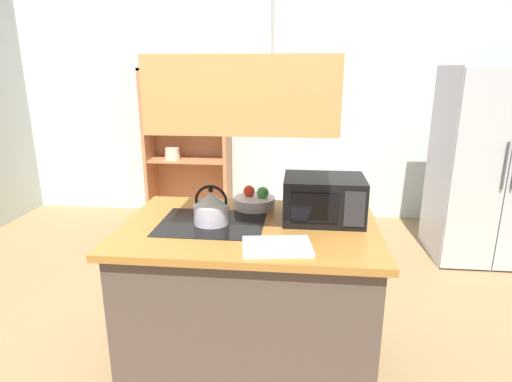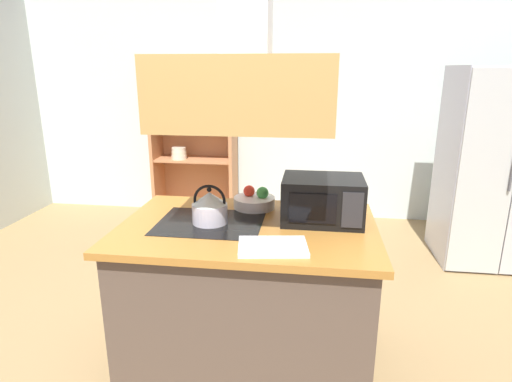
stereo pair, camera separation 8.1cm
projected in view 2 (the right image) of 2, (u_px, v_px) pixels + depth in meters
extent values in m
plane|color=olive|center=(215.00, 372.00, 2.54)|extent=(7.80, 7.80, 0.00)
cube|color=silver|center=(270.00, 104.00, 5.02)|extent=(6.00, 0.12, 2.70)
cube|color=#4F4136|center=(248.00, 298.00, 2.54)|extent=(1.38, 0.90, 0.86)
cube|color=#A16A2B|center=(248.00, 228.00, 2.42)|extent=(1.46, 0.98, 0.04)
cube|color=black|center=(210.00, 223.00, 2.44)|extent=(0.60, 0.48, 0.00)
cube|color=#AC8546|center=(247.00, 92.00, 2.20)|extent=(0.90, 0.70, 0.36)
cube|color=#B2B6C7|center=(496.00, 167.00, 3.84)|extent=(0.90, 0.72, 1.78)
cube|color=#B8BCBA|center=(486.00, 177.00, 3.51)|extent=(0.44, 0.03, 1.74)
cube|color=#B5754A|center=(156.00, 144.00, 5.08)|extent=(0.04, 0.40, 1.76)
cube|color=#B5754A|center=(233.00, 146.00, 4.96)|extent=(0.04, 0.40, 1.76)
cube|color=#B5754A|center=(191.00, 69.00, 4.78)|extent=(0.98, 0.40, 0.03)
cube|color=#B5754A|center=(197.00, 212.00, 5.25)|extent=(0.98, 0.40, 0.08)
cube|color=#B5754A|center=(199.00, 142.00, 5.20)|extent=(0.98, 0.02, 1.76)
cube|color=#B5754A|center=(195.00, 159.00, 5.07)|extent=(0.90, 0.36, 0.02)
cube|color=#B5754A|center=(193.00, 123.00, 4.94)|extent=(0.90, 0.36, 0.02)
cylinder|color=beige|center=(179.00, 157.00, 5.03)|extent=(0.18, 0.18, 0.05)
cylinder|color=beige|center=(179.00, 153.00, 5.02)|extent=(0.17, 0.17, 0.05)
cylinder|color=beige|center=(179.00, 149.00, 5.01)|extent=(0.16, 0.16, 0.05)
cylinder|color=silver|center=(202.00, 117.00, 4.87)|extent=(0.01, 0.01, 0.12)
cone|color=silver|center=(202.00, 108.00, 4.84)|extent=(0.07, 0.07, 0.08)
cylinder|color=silver|center=(215.00, 117.00, 4.85)|extent=(0.01, 0.01, 0.12)
cone|color=silver|center=(215.00, 108.00, 4.82)|extent=(0.07, 0.07, 0.08)
cylinder|color=#BCB9C6|center=(210.00, 213.00, 2.42)|extent=(0.20, 0.20, 0.11)
cone|color=#B5C3C0|center=(209.00, 198.00, 2.40)|extent=(0.19, 0.19, 0.07)
sphere|color=black|center=(209.00, 190.00, 2.38)|extent=(0.03, 0.03, 0.03)
torus|color=black|center=(209.00, 201.00, 2.40)|extent=(0.19, 0.02, 0.19)
cube|color=white|center=(273.00, 247.00, 2.09)|extent=(0.37, 0.29, 0.02)
cube|color=black|center=(322.00, 199.00, 2.44)|extent=(0.46, 0.34, 0.26)
cube|color=black|center=(313.00, 209.00, 2.28)|extent=(0.26, 0.01, 0.17)
cube|color=#262628|center=(353.00, 210.00, 2.25)|extent=(0.11, 0.01, 0.20)
cylinder|color=silver|center=(254.00, 203.00, 2.69)|extent=(0.26, 0.26, 0.07)
sphere|color=green|center=(263.00, 193.00, 2.67)|extent=(0.08, 0.08, 0.08)
sphere|color=red|center=(249.00, 191.00, 2.71)|extent=(0.07, 0.07, 0.07)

